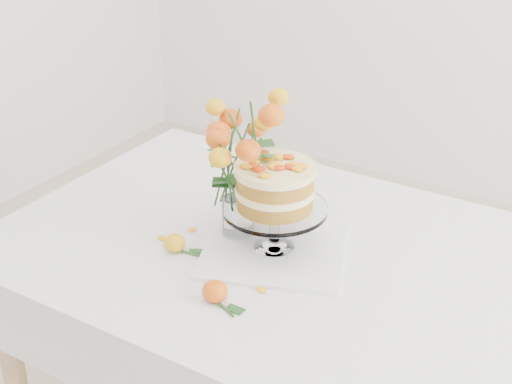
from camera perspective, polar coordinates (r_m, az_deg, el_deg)
table at (r=1.73m, az=2.97°, el=-6.99°), size 1.43×0.93×0.76m
napkin at (r=1.68m, az=1.46°, el=-4.51°), size 0.42×0.42×0.01m
cake_stand at (r=1.61m, az=1.53°, el=0.10°), size 0.24×0.24×0.22m
rose_vase at (r=1.63m, az=-1.51°, el=3.65°), size 0.34×0.34×0.40m
loose_rose_near at (r=1.68m, az=-6.50°, el=-4.07°), size 0.09×0.05×0.04m
loose_rose_far at (r=1.51m, az=-3.31°, el=-7.95°), size 0.09×0.06×0.05m
stray_petal_a at (r=1.67m, az=-2.27°, el=-5.05°), size 0.03×0.02×0.00m
stray_petal_b at (r=1.59m, az=-0.05°, el=-6.71°), size 0.03×0.02×0.00m
stray_petal_c at (r=1.55m, az=0.44°, el=-7.85°), size 0.03×0.02×0.00m
stray_petal_d at (r=1.77m, az=-5.16°, el=-3.02°), size 0.03×0.02×0.00m
stray_petal_e at (r=1.74m, az=-7.58°, el=-3.65°), size 0.03×0.02×0.00m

